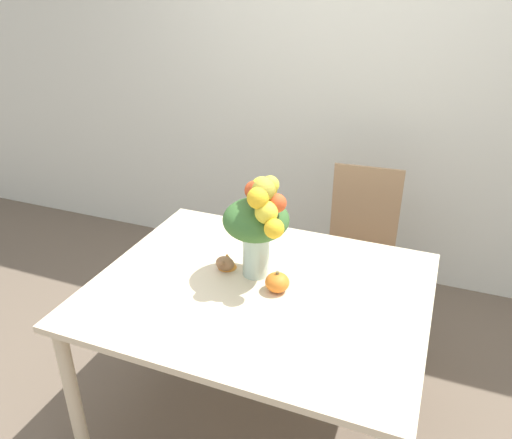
# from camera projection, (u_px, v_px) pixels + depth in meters

# --- Properties ---
(ground_plane) EXTENTS (12.00, 12.00, 0.00)m
(ground_plane) POSITION_uv_depth(u_px,v_px,m) (259.00, 416.00, 2.48)
(ground_plane) COLOR brown
(wall_back) EXTENTS (8.00, 0.06, 2.70)m
(wall_back) POSITION_uv_depth(u_px,v_px,m) (350.00, 82.00, 3.21)
(wall_back) COLOR silver
(wall_back) RESTS_ON ground_plane
(dining_table) EXTENTS (1.41, 1.14, 0.77)m
(dining_table) POSITION_uv_depth(u_px,v_px,m) (259.00, 303.00, 2.18)
(dining_table) COLOR beige
(dining_table) RESTS_ON ground_plane
(flower_vase) EXTENTS (0.31, 0.30, 0.48)m
(flower_vase) POSITION_uv_depth(u_px,v_px,m) (258.00, 219.00, 2.10)
(flower_vase) COLOR #B2CCBC
(flower_vase) RESTS_ON dining_table
(pumpkin) EXTENTS (0.10, 0.10, 0.09)m
(pumpkin) POSITION_uv_depth(u_px,v_px,m) (277.00, 282.00, 2.09)
(pumpkin) COLOR orange
(pumpkin) RESTS_ON dining_table
(turkey_figurine) EXTENTS (0.09, 0.12, 0.07)m
(turkey_figurine) POSITION_uv_depth(u_px,v_px,m) (226.00, 262.00, 2.25)
(turkey_figurine) COLOR #936642
(turkey_figurine) RESTS_ON dining_table
(dining_chair_near_window) EXTENTS (0.45, 0.45, 0.99)m
(dining_chair_near_window) POSITION_uv_depth(u_px,v_px,m) (359.00, 251.00, 2.95)
(dining_chair_near_window) COLOR #9E7A56
(dining_chair_near_window) RESTS_ON ground_plane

